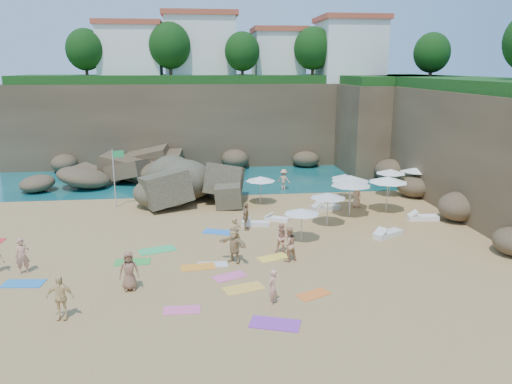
{
  "coord_description": "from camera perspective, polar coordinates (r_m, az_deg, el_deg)",
  "views": [
    {
      "loc": [
        -1.52,
        -27.06,
        9.65
      ],
      "look_at": [
        2.0,
        3.0,
        2.0
      ],
      "focal_mm": 35.0,
      "sensor_mm": 36.0,
      "label": 1
    }
  ],
  "objects": [
    {
      "name": "parasol_11",
      "position": [
        31.03,
        8.24,
        -0.39
      ],
      "size": [
        2.21,
        2.21,
        2.09
      ],
      "color": "silver",
      "rests_on": "ground"
    },
    {
      "name": "cliff_back",
      "position": [
        52.48,
        -2.82,
        7.99
      ],
      "size": [
        44.0,
        8.0,
        8.0
      ],
      "primitive_type": "cube",
      "color": "brown",
      "rests_on": "ground"
    },
    {
      "name": "parasol_7",
      "position": [
        34.65,
        14.87,
        1.4
      ],
      "size": [
        2.61,
        2.61,
        2.47
      ],
      "color": "silver",
      "rests_on": "ground"
    },
    {
      "name": "person_lie_2",
      "position": [
        23.17,
        -14.21,
        -10.26
      ],
      "size": [
        1.07,
        1.85,
        0.47
      ],
      "primitive_type": "imported",
      "rotation": [
        0.0,
        0.0,
        0.13
      ],
      "color": "#885C44",
      "rests_on": "ground"
    },
    {
      "name": "lounger_5",
      "position": [
        30.15,
        14.85,
        -4.67
      ],
      "size": [
        2.01,
        1.53,
        0.3
      ],
      "primitive_type": "cube",
      "rotation": [
        0.0,
        0.0,
        0.52
      ],
      "color": "silver",
      "rests_on": "ground"
    },
    {
      "name": "towel_5",
      "position": [
        25.31,
        -4.98,
        -8.26
      ],
      "size": [
        1.5,
        0.75,
        0.03
      ],
      "primitive_type": "cube",
      "rotation": [
        0.0,
        0.0,
        -0.0
      ],
      "color": "silver",
      "rests_on": "ground"
    },
    {
      "name": "towel_3",
      "position": [
        27.61,
        -11.23,
        -6.52
      ],
      "size": [
        2.16,
        1.55,
        0.03
      ],
      "primitive_type": "cube",
      "rotation": [
        0.0,
        0.0,
        0.33
      ],
      "color": "#36BE67",
      "rests_on": "ground"
    },
    {
      "name": "person_lie_3",
      "position": [
        25.47,
        -2.51,
        -7.5
      ],
      "size": [
        2.48,
        2.49,
        0.49
      ],
      "primitive_type": "imported",
      "rotation": [
        0.0,
        0.0,
        -0.74
      ],
      "color": "tan",
      "rests_on": "ground"
    },
    {
      "name": "towel_11",
      "position": [
        26.27,
        -13.92,
        -7.77
      ],
      "size": [
        1.78,
        0.89,
        0.03
      ],
      "primitive_type": "cube",
      "rotation": [
        0.0,
        0.0,
        -0.0
      ],
      "color": "green",
      "rests_on": "ground"
    },
    {
      "name": "clifftop_trees",
      "position": [
        47.03,
        1.06,
        16.14
      ],
      "size": [
        35.6,
        23.82,
        4.4
      ],
      "color": "#11380F",
      "rests_on": "ground"
    },
    {
      "name": "seawater",
      "position": [
        57.89,
        -5.1,
        4.54
      ],
      "size": [
        120.0,
        120.0,
        0.0
      ],
      "primitive_type": "plane",
      "color": "#0C4751",
      "rests_on": "ground"
    },
    {
      "name": "cliff_right",
      "position": [
        41.01,
        23.52,
        5.09
      ],
      "size": [
        8.0,
        30.0,
        8.0
      ],
      "primitive_type": "cube",
      "color": "brown",
      "rests_on": "ground"
    },
    {
      "name": "parasol_4",
      "position": [
        40.11,
        18.07,
        2.46
      ],
      "size": [
        2.28,
        2.28,
        2.16
      ],
      "color": "silver",
      "rests_on": "ground"
    },
    {
      "name": "lounger_4",
      "position": [
        34.01,
        18.55,
        -2.79
      ],
      "size": [
        2.0,
        0.82,
        0.3
      ],
      "primitive_type": "cube",
      "rotation": [
        0.0,
        0.0,
        -0.09
      ],
      "color": "white",
      "rests_on": "ground"
    },
    {
      "name": "person_stand_3",
      "position": [
        30.1,
        -1.16,
        -2.82
      ],
      "size": [
        0.53,
        1.03,
        1.69
      ],
      "primitive_type": "imported",
      "rotation": [
        0.0,
        0.0,
        1.45
      ],
      "color": "#9A764D",
      "rests_on": "ground"
    },
    {
      "name": "flag_pole",
      "position": [
        35.87,
        -15.75,
        2.36
      ],
      "size": [
        0.78,
        0.32,
        4.12
      ],
      "color": "silver",
      "rests_on": "ground"
    },
    {
      "name": "towel_9",
      "position": [
        23.9,
        -3.05,
        -9.61
      ],
      "size": [
        1.75,
        1.37,
        0.03
      ],
      "primitive_type": "cube",
      "rotation": [
        0.0,
        0.0,
        0.43
      ],
      "color": "pink",
      "rests_on": "ground"
    },
    {
      "name": "cliff_corner",
      "position": [
        50.89,
        14.83,
        7.35
      ],
      "size": [
        10.0,
        12.0,
        8.0
      ],
      "primitive_type": "cube",
      "color": "brown",
      "rests_on": "ground"
    },
    {
      "name": "towel_8",
      "position": [
        30.02,
        -4.34,
        -4.57
      ],
      "size": [
        2.01,
        1.5,
        0.03
      ],
      "primitive_type": "cube",
      "rotation": [
        0.0,
        0.0,
        -0.37
      ],
      "color": "#2A7AE4",
      "rests_on": "ground"
    },
    {
      "name": "parasol_1",
      "position": [
        37.59,
        10.11,
        1.77
      ],
      "size": [
        1.97,
        1.97,
        1.86
      ],
      "color": "silver",
      "rests_on": "ground"
    },
    {
      "name": "lounger_0",
      "position": [
        34.84,
        8.08,
        -1.79
      ],
      "size": [
        1.93,
        1.15,
        0.28
      ],
      "primitive_type": "cube",
      "rotation": [
        0.0,
        0.0,
        0.32
      ],
      "color": "white",
      "rests_on": "ground"
    },
    {
      "name": "towel_12",
      "position": [
        26.09,
        1.99,
        -7.49
      ],
      "size": [
        1.81,
        1.36,
        0.03
      ],
      "primitive_type": "cube",
      "rotation": [
        0.0,
        0.0,
        0.38
      ],
      "color": "yellow",
      "rests_on": "ground"
    },
    {
      "name": "person_lie_1",
      "position": [
        21.53,
        -21.32,
        -12.84
      ],
      "size": [
        1.18,
        1.87,
        0.44
      ],
      "primitive_type": "imported",
      "rotation": [
        0.0,
        0.0,
        -0.07
      ],
      "color": "#F7D08C",
      "rests_on": "ground"
    },
    {
      "name": "towel_0",
      "position": [
        25.47,
        -25.04,
        -9.46
      ],
      "size": [
        1.91,
        1.1,
        0.03
      ],
      "primitive_type": "cube",
      "rotation": [
        0.0,
        0.0,
        -0.11
      ],
      "color": "#257EC6",
      "rests_on": "ground"
    },
    {
      "name": "person_stand_5",
      "position": [
        38.8,
        -8.85,
        0.97
      ],
      "size": [
        1.63,
        1.33,
        1.78
      ],
      "primitive_type": "imported",
      "rotation": [
        0.0,
        0.0,
        0.61
      ],
      "color": "#A38151",
      "rests_on": "ground"
    },
    {
      "name": "rock_promontory",
      "position": [
        45.13,
        -18.64,
        1.09
      ],
      "size": [
        12.0,
        7.0,
        2.0
      ],
      "primitive_type": null,
      "color": "brown",
      "rests_on": "ground"
    },
    {
      "name": "rock_outcrop",
      "position": [
        37.7,
        -5.7,
        -0.72
      ],
      "size": [
        9.32,
        8.12,
        3.12
      ],
      "primitive_type": null,
      "rotation": [
        0.0,
        0.0,
        0.34
      ],
      "color": "#6A6148",
      "rests_on": "ground"
    },
    {
      "name": "person_stand_2",
      "position": [
        40.08,
        3.2,
        1.44
      ],
      "size": [
        1.13,
        0.95,
        1.65
      ],
      "primitive_type": "imported",
      "rotation": [
        0.0,
        0.0,
        2.57
      ],
      "color": "#DFA27F",
      "rests_on": "ground"
    },
    {
      "name": "towel_10",
      "position": [
        22.28,
        6.59,
        -11.55
      ],
      "size": [
        1.66,
        1.29,
        0.03
      ],
      "primitive_type": "cube",
      "rotation": [
        0.0,
        0.0,
        0.43
      ],
      "color": "orange",
      "rests_on": "ground"
    },
    {
      "name": "person_stand_1",
      "position": [
        25.43,
        3.74,
        -5.97
      ],
      "size": [
        1.08,
        0.98,
        1.8
      ],
      "primitive_type": "imported",
      "rotation": [
        0.0,
        0.0,
        3.56
      ],
      "color": "tan",
      "rests_on": "ground"
    },
    {
      "name": "parasol_2",
      "position": [
        39.09,
        15.14,
        2.29
      ],
      "size": [
        2.22,
        2.22,
        2.1
      ],
      "color": "silver",
      "rests_on": "ground"
    },
    {
      "name": "towel_2",
      "position": [
        25.08,
        -6.64,
        -8.51
      ],
      "size": [
        1.8,
        1.06,
        0.03
      ],
      "primitive_type": "cube",
      "rotation": [
        0.0,
        0.0,
        0.12
      ],
      "color": "orange",
      "rests_on": "ground"
    },
    {
      "name": "parasol_5",
      "position": [
        33.06,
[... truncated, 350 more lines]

